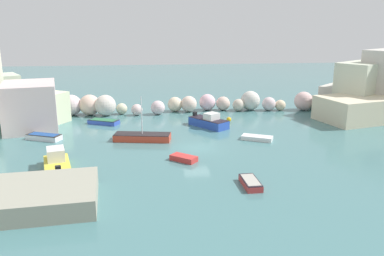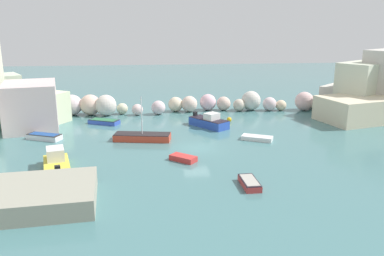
{
  "view_description": "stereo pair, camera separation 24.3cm",
  "coord_description": "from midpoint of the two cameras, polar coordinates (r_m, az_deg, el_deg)",
  "views": [
    {
      "loc": [
        -4.76,
        -36.71,
        11.95
      ],
      "look_at": [
        0.0,
        3.89,
        1.0
      ],
      "focal_mm": 36.92,
      "sensor_mm": 36.0,
      "label": 1
    },
    {
      "loc": [
        -4.52,
        -36.74,
        11.95
      ],
      "look_at": [
        0.0,
        3.89,
        1.0
      ],
      "focal_mm": 36.92,
      "sensor_mm": 36.0,
      "label": 2
    }
  ],
  "objects": [
    {
      "name": "cove_water",
      "position": [
        38.9,
        0.49,
        -2.9
      ],
      "size": [
        160.0,
        160.0,
        0.0
      ],
      "primitive_type": "plane",
      "color": "#467779",
      "rests_on": "ground"
    },
    {
      "name": "moored_boat_5",
      "position": [
        41.99,
        9.21,
        -1.42
      ],
      "size": [
        3.43,
        2.62,
        0.44
      ],
      "rotation": [
        0.0,
        0.0,
        5.81
      ],
      "color": "white",
      "rests_on": "cove_water"
    },
    {
      "name": "moored_boat_1",
      "position": [
        35.15,
        -19.14,
        -4.75
      ],
      "size": [
        3.15,
        5.09,
        1.67
      ],
      "rotation": [
        0.0,
        0.0,
        1.82
      ],
      "color": "yellow",
      "rests_on": "cove_water"
    },
    {
      "name": "moored_boat_3",
      "position": [
        35.3,
        -1.4,
        -4.38
      ],
      "size": [
        2.54,
        2.39,
        0.48
      ],
      "rotation": [
        0.0,
        0.0,
        2.44
      ],
      "color": "red",
      "rests_on": "cove_water"
    },
    {
      "name": "moored_boat_6",
      "position": [
        46.59,
        2.3,
        0.91
      ],
      "size": [
        4.5,
        5.08,
        1.74
      ],
      "rotation": [
        0.0,
        0.0,
        5.36
      ],
      "color": "#2A4DB3",
      "rests_on": "cove_water"
    },
    {
      "name": "stone_dock",
      "position": [
        29.02,
        -23.64,
        -9.19
      ],
      "size": [
        10.35,
        7.04,
        1.37
      ],
      "primitive_type": "cube",
      "rotation": [
        0.0,
        0.0,
        0.09
      ],
      "color": "#9B9A87",
      "rests_on": "ground"
    },
    {
      "name": "moored_boat_0",
      "position": [
        44.38,
        -20.74,
        -1.2
      ],
      "size": [
        3.88,
        2.68,
        0.61
      ],
      "rotation": [
        0.0,
        0.0,
        2.72
      ],
      "color": "white",
      "rests_on": "cove_water"
    },
    {
      "name": "moored_boat_4",
      "position": [
        41.58,
        -7.35,
        -1.29
      ],
      "size": [
        6.09,
        2.82,
        4.64
      ],
      "rotation": [
        0.0,
        0.0,
        6.1
      ],
      "color": "#C7402A",
      "rests_on": "cove_water"
    },
    {
      "name": "rock_breakwater",
      "position": [
        53.86,
        -2.88,
        3.46
      ],
      "size": [
        37.31,
        4.33,
        2.77
      ],
      "color": "beige",
      "rests_on": "ground"
    },
    {
      "name": "moored_boat_7",
      "position": [
        30.33,
        8.22,
        -7.82
      ],
      "size": [
        1.22,
        2.77,
        0.52
      ],
      "rotation": [
        0.0,
        0.0,
        1.6
      ],
      "color": "#C23939",
      "rests_on": "cove_water"
    },
    {
      "name": "moored_boat_2",
      "position": [
        49.18,
        -12.78,
        0.9
      ],
      "size": [
        3.96,
        2.88,
        0.55
      ],
      "rotation": [
        0.0,
        0.0,
        2.71
      ],
      "color": "#3350BB",
      "rests_on": "cove_water"
    },
    {
      "name": "channel_buoy",
      "position": [
        49.18,
        5.2,
        1.23
      ],
      "size": [
        0.61,
        0.61,
        0.61
      ],
      "primitive_type": "sphere",
      "color": "gold",
      "rests_on": "cove_water"
    }
  ]
}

